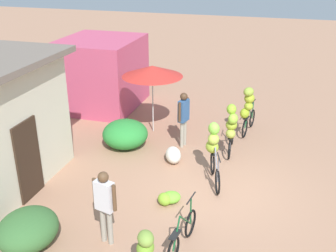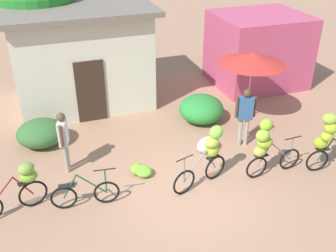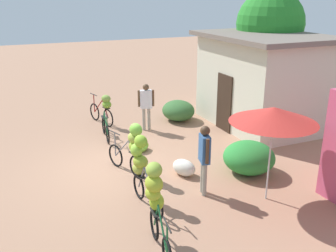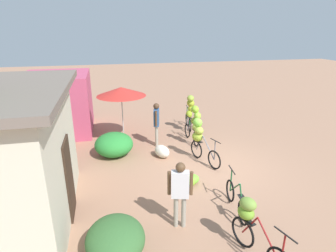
{
  "view_description": "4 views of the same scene",
  "coord_description": "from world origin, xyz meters",
  "px_view_note": "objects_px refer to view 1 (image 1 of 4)",
  "views": [
    {
      "loc": [
        -8.9,
        -1.32,
        5.66
      ],
      "look_at": [
        1.21,
        1.66,
        1.11
      ],
      "focal_mm": 43.7,
      "sensor_mm": 36.0,
      "label": 1
    },
    {
      "loc": [
        -2.91,
        -6.99,
        6.1
      ],
      "look_at": [
        0.07,
        1.59,
        0.98
      ],
      "focal_mm": 42.34,
      "sensor_mm": 36.0,
      "label": 2
    },
    {
      "loc": [
        9.57,
        -2.66,
        4.64
      ],
      "look_at": [
        0.19,
        1.48,
        1.08
      ],
      "focal_mm": 41.0,
      "sensor_mm": 36.0,
      "label": 3
    },
    {
      "loc": [
        -7.84,
        3.36,
        4.46
      ],
      "look_at": [
        1.07,
        1.3,
        1.23
      ],
      "focal_mm": 29.57,
      "sensor_mm": 36.0,
      "label": 4
    }
  ],
  "objects_px": {
    "market_umbrella": "(152,71)",
    "person_vendor": "(105,200)",
    "bicycle_near_pile": "(182,235)",
    "bicycle_rightmost": "(248,107)",
    "bicycle_by_shop": "(232,127)",
    "bicycle_center_loaded": "(214,148)",
    "banana_pile_on_ground": "(168,198)",
    "person_bystander": "(184,114)",
    "produce_sack": "(173,155)",
    "shop_pink": "(101,73)"
  },
  "relations": [
    {
      "from": "bicycle_near_pile",
      "to": "bicycle_center_loaded",
      "type": "xyz_separation_m",
      "value": [
        3.02,
        -0.06,
        0.54
      ]
    },
    {
      "from": "banana_pile_on_ground",
      "to": "produce_sack",
      "type": "height_order",
      "value": "produce_sack"
    },
    {
      "from": "market_umbrella",
      "to": "bicycle_by_shop",
      "type": "height_order",
      "value": "market_umbrella"
    },
    {
      "from": "bicycle_by_shop",
      "to": "banana_pile_on_ground",
      "type": "relative_size",
      "value": 2.44
    },
    {
      "from": "banana_pile_on_ground",
      "to": "produce_sack",
      "type": "relative_size",
      "value": 0.96
    },
    {
      "from": "bicycle_center_loaded",
      "to": "bicycle_near_pile",
      "type": "bearing_deg",
      "value": 178.89
    },
    {
      "from": "produce_sack",
      "to": "person_bystander",
      "type": "height_order",
      "value": "person_bystander"
    },
    {
      "from": "bicycle_rightmost",
      "to": "person_bystander",
      "type": "bearing_deg",
      "value": 127.49
    },
    {
      "from": "shop_pink",
      "to": "bicycle_by_shop",
      "type": "height_order",
      "value": "shop_pink"
    },
    {
      "from": "bicycle_near_pile",
      "to": "produce_sack",
      "type": "xyz_separation_m",
      "value": [
        3.56,
        1.19,
        -0.12
      ]
    },
    {
      "from": "produce_sack",
      "to": "market_umbrella",
      "type": "bearing_deg",
      "value": 32.98
    },
    {
      "from": "shop_pink",
      "to": "person_vendor",
      "type": "relative_size",
      "value": 1.9
    },
    {
      "from": "market_umbrella",
      "to": "person_vendor",
      "type": "distance_m",
      "value": 5.88
    },
    {
      "from": "bicycle_by_shop",
      "to": "bicycle_rightmost",
      "type": "distance_m",
      "value": 1.64
    },
    {
      "from": "bicycle_center_loaded",
      "to": "produce_sack",
      "type": "bearing_deg",
      "value": 66.81
    },
    {
      "from": "produce_sack",
      "to": "person_bystander",
      "type": "relative_size",
      "value": 0.4
    },
    {
      "from": "bicycle_rightmost",
      "to": "person_bystander",
      "type": "distance_m",
      "value": 2.27
    },
    {
      "from": "shop_pink",
      "to": "banana_pile_on_ground",
      "type": "bearing_deg",
      "value": -142.85
    },
    {
      "from": "shop_pink",
      "to": "market_umbrella",
      "type": "height_order",
      "value": "shop_pink"
    },
    {
      "from": "produce_sack",
      "to": "person_vendor",
      "type": "bearing_deg",
      "value": 174.51
    },
    {
      "from": "bicycle_center_loaded",
      "to": "produce_sack",
      "type": "distance_m",
      "value": 1.51
    },
    {
      "from": "person_vendor",
      "to": "produce_sack",
      "type": "bearing_deg",
      "value": -5.49
    },
    {
      "from": "person_vendor",
      "to": "person_bystander",
      "type": "height_order",
      "value": "person_bystander"
    },
    {
      "from": "bicycle_center_loaded",
      "to": "person_vendor",
      "type": "bearing_deg",
      "value": 153.63
    },
    {
      "from": "shop_pink",
      "to": "bicycle_near_pile",
      "type": "bearing_deg",
      "value": -144.92
    },
    {
      "from": "bicycle_center_loaded",
      "to": "person_vendor",
      "type": "xyz_separation_m",
      "value": [
        -3.26,
        1.62,
        0.16
      ]
    },
    {
      "from": "bicycle_rightmost",
      "to": "produce_sack",
      "type": "distance_m",
      "value": 3.16
    },
    {
      "from": "bicycle_near_pile",
      "to": "person_vendor",
      "type": "xyz_separation_m",
      "value": [
        -0.24,
        1.56,
        0.69
      ]
    },
    {
      "from": "bicycle_by_shop",
      "to": "banana_pile_on_ground",
      "type": "distance_m",
      "value": 3.21
    },
    {
      "from": "bicycle_rightmost",
      "to": "person_vendor",
      "type": "relative_size",
      "value": 1.0
    },
    {
      "from": "bicycle_rightmost",
      "to": "banana_pile_on_ground",
      "type": "xyz_separation_m",
      "value": [
        -4.54,
        1.35,
        -0.85
      ]
    },
    {
      "from": "bicycle_by_shop",
      "to": "banana_pile_on_ground",
      "type": "xyz_separation_m",
      "value": [
        -2.92,
        1.05,
        -0.79
      ]
    },
    {
      "from": "bicycle_by_shop",
      "to": "banana_pile_on_ground",
      "type": "height_order",
      "value": "bicycle_by_shop"
    },
    {
      "from": "banana_pile_on_ground",
      "to": "person_bystander",
      "type": "bearing_deg",
      "value": 8.07
    },
    {
      "from": "shop_pink",
      "to": "person_bystander",
      "type": "xyz_separation_m",
      "value": [
        -2.67,
        -3.97,
        -0.23
      ]
    },
    {
      "from": "market_umbrella",
      "to": "banana_pile_on_ground",
      "type": "xyz_separation_m",
      "value": [
        -3.98,
        -1.7,
        -1.96
      ]
    },
    {
      "from": "bicycle_center_loaded",
      "to": "bicycle_rightmost",
      "type": "relative_size",
      "value": 0.94
    },
    {
      "from": "market_umbrella",
      "to": "banana_pile_on_ground",
      "type": "bearing_deg",
      "value": -156.8
    },
    {
      "from": "market_umbrella",
      "to": "produce_sack",
      "type": "xyz_separation_m",
      "value": [
        -1.92,
        -1.24,
        -1.88
      ]
    },
    {
      "from": "bicycle_center_loaded",
      "to": "banana_pile_on_ground",
      "type": "distance_m",
      "value": 1.87
    },
    {
      "from": "market_umbrella",
      "to": "produce_sack",
      "type": "height_order",
      "value": "market_umbrella"
    },
    {
      "from": "person_bystander",
      "to": "banana_pile_on_ground",
      "type": "bearing_deg",
      "value": -171.93
    },
    {
      "from": "bicycle_rightmost",
      "to": "market_umbrella",
      "type": "bearing_deg",
      "value": 100.4
    },
    {
      "from": "bicycle_near_pile",
      "to": "bicycle_rightmost",
      "type": "height_order",
      "value": "bicycle_rightmost"
    },
    {
      "from": "bicycle_by_shop",
      "to": "bicycle_rightmost",
      "type": "relative_size",
      "value": 0.98
    },
    {
      "from": "banana_pile_on_ground",
      "to": "shop_pink",
      "type": "bearing_deg",
      "value": 37.15
    },
    {
      "from": "produce_sack",
      "to": "bicycle_by_shop",
      "type": "bearing_deg",
      "value": -60.28
    },
    {
      "from": "bicycle_by_shop",
      "to": "bicycle_rightmost",
      "type": "bearing_deg",
      "value": -10.36
    },
    {
      "from": "bicycle_rightmost",
      "to": "banana_pile_on_ground",
      "type": "distance_m",
      "value": 4.81
    },
    {
      "from": "bicycle_center_loaded",
      "to": "person_bystander",
      "type": "height_order",
      "value": "person_bystander"
    }
  ]
}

